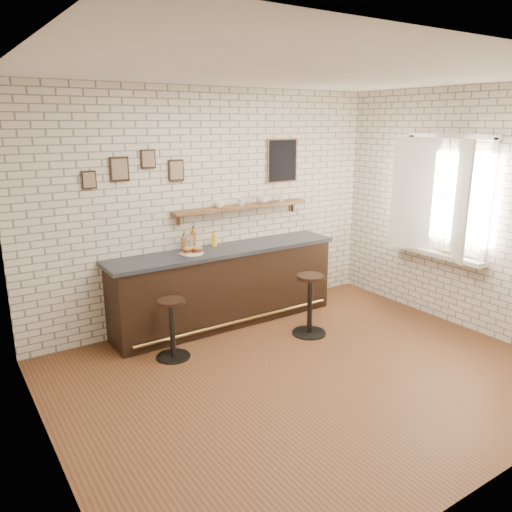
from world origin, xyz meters
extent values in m
plane|color=brown|center=(0.00, 0.00, 0.00)|extent=(5.00, 5.00, 0.00)
cube|color=black|center=(0.01, 1.70, 0.48)|extent=(3.00, 0.58, 0.96)
cube|color=#2D333A|center=(0.01, 1.70, 0.98)|extent=(3.10, 0.62, 0.05)
cylinder|color=olive|center=(0.01, 1.38, 0.12)|extent=(2.79, 0.04, 0.04)
cylinder|color=white|center=(-0.47, 1.69, 1.02)|extent=(0.28, 0.28, 0.01)
cylinder|color=gold|center=(-0.40, 1.72, 1.02)|extent=(0.05, 0.05, 0.00)
cylinder|color=gold|center=(-0.44, 1.69, 1.02)|extent=(0.05, 0.05, 0.00)
cylinder|color=gold|center=(-0.57, 1.75, 1.02)|extent=(0.06, 0.06, 0.00)
cylinder|color=gold|center=(-0.44, 1.73, 1.02)|extent=(0.06, 0.06, 0.00)
cylinder|color=gold|center=(-0.57, 1.65, 1.02)|extent=(0.06, 0.06, 0.00)
cylinder|color=gold|center=(-0.42, 1.69, 1.02)|extent=(0.04, 0.04, 0.00)
cylinder|color=gold|center=(-0.48, 1.64, 1.02)|extent=(0.05, 0.05, 0.00)
cylinder|color=gold|center=(-0.58, 1.64, 1.02)|extent=(0.04, 0.04, 0.00)
cylinder|color=gold|center=(-0.62, 1.71, 1.02)|extent=(0.05, 0.05, 0.00)
cylinder|color=gold|center=(-0.44, 1.65, 1.02)|extent=(0.06, 0.06, 0.00)
cylinder|color=gold|center=(-0.56, 1.71, 1.02)|extent=(0.04, 0.04, 0.00)
cylinder|color=brown|center=(-0.48, 1.88, 1.09)|extent=(0.07, 0.07, 0.17)
cylinder|color=brown|center=(-0.48, 1.88, 1.20)|extent=(0.02, 0.02, 0.04)
cylinder|color=black|center=(-0.48, 1.88, 1.22)|extent=(0.03, 0.03, 0.01)
cylinder|color=white|center=(-0.35, 1.88, 1.10)|extent=(0.06, 0.06, 0.19)
cylinder|color=white|center=(-0.35, 1.88, 1.22)|extent=(0.02, 0.02, 0.04)
cylinder|color=black|center=(-0.35, 1.88, 1.25)|extent=(0.03, 0.03, 0.01)
cylinder|color=#A8591B|center=(-0.35, 1.88, 1.12)|extent=(0.07, 0.07, 0.23)
cylinder|color=#A8591B|center=(-0.35, 1.88, 1.27)|extent=(0.02, 0.02, 0.05)
cylinder|color=black|center=(-0.35, 1.88, 1.30)|extent=(0.03, 0.03, 0.01)
cylinder|color=yellow|center=(-0.04, 1.88, 1.09)|extent=(0.06, 0.06, 0.16)
cylinder|color=yellow|center=(-0.04, 1.88, 1.18)|extent=(0.03, 0.03, 0.03)
cylinder|color=maroon|center=(-0.04, 1.88, 1.20)|extent=(0.03, 0.03, 0.01)
cylinder|color=black|center=(-1.01, 1.14, 0.01)|extent=(0.38, 0.38, 0.02)
cylinder|color=black|center=(-1.01, 1.14, 0.33)|extent=(0.06, 0.06, 0.63)
cylinder|color=black|center=(-1.01, 1.14, 0.67)|extent=(0.40, 0.40, 0.04)
cylinder|color=black|center=(0.69, 0.80, 0.01)|extent=(0.43, 0.43, 0.02)
cylinder|color=black|center=(0.69, 0.80, 0.37)|extent=(0.06, 0.06, 0.70)
cylinder|color=black|center=(0.69, 0.80, 0.75)|extent=(0.37, 0.37, 0.04)
cube|color=brown|center=(0.40, 1.90, 1.48)|extent=(2.00, 0.18, 0.04)
cube|color=brown|center=(-0.50, 1.97, 1.40)|extent=(0.03, 0.04, 0.16)
cube|color=brown|center=(1.30, 1.97, 1.40)|extent=(0.03, 0.04, 0.16)
imported|color=white|center=(0.04, 1.90, 1.55)|extent=(0.17, 0.17, 0.10)
imported|color=white|center=(0.38, 1.90, 1.55)|extent=(0.12, 0.12, 0.10)
imported|color=white|center=(0.74, 1.90, 1.55)|extent=(0.15, 0.15, 0.10)
imported|color=white|center=(1.04, 1.90, 1.54)|extent=(0.12, 0.12, 0.08)
cube|color=black|center=(-1.20, 1.98, 2.05)|extent=(0.22, 0.02, 0.28)
cube|color=black|center=(-0.85, 1.98, 2.15)|extent=(0.18, 0.02, 0.22)
cube|color=black|center=(-0.50, 1.98, 2.00)|extent=(0.20, 0.02, 0.26)
cube|color=black|center=(-1.55, 1.98, 1.95)|extent=(0.16, 0.02, 0.20)
cube|color=black|center=(1.10, 1.98, 2.05)|extent=(0.46, 0.02, 0.56)
cube|color=white|center=(2.40, 0.30, 0.90)|extent=(0.20, 1.35, 0.06)
cube|color=white|center=(2.47, 0.30, 2.40)|extent=(0.05, 1.30, 0.06)
cube|color=white|center=(2.47, 0.30, 0.90)|extent=(0.05, 1.30, 0.06)
cube|color=white|center=(2.47, -0.30, 1.65)|extent=(0.05, 0.06, 1.50)
cube|color=white|center=(2.47, 0.90, 1.65)|extent=(0.05, 0.06, 1.50)
cube|color=white|center=(2.32, 0.00, 1.65)|extent=(0.40, 0.46, 1.46)
cube|color=white|center=(2.32, 0.60, 1.65)|extent=(0.40, 0.46, 1.46)
imported|color=tan|center=(2.38, 0.16, 0.94)|extent=(0.20, 0.25, 0.02)
imported|color=tan|center=(2.38, 0.14, 0.96)|extent=(0.22, 0.27, 0.02)
camera|label=1|loc=(-3.06, -3.66, 2.57)|focal=35.00mm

